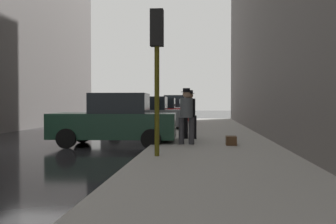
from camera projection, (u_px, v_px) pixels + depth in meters
name	position (u px, v px, depth m)	size (l,w,h in m)	color
ground_plane	(30.00, 148.00, 12.24)	(120.00, 120.00, 0.00)	black
sidewalk	(215.00, 147.00, 11.69)	(4.00, 40.00, 0.15)	gray
parked_dark_green_sedan	(115.00, 121.00, 12.82)	(4.26, 2.18, 1.79)	#193828
parked_gray_coupe	(145.00, 115.00, 19.52)	(4.21, 2.09, 1.79)	slate
parked_red_hatchback	(159.00, 112.00, 25.51)	(4.23, 2.12, 1.79)	#B2191E
parked_silver_sedan	(168.00, 110.00, 32.30)	(4.26, 2.18, 1.79)	#B7BABF
parked_black_suv	(173.00, 107.00, 38.19)	(4.62, 2.09, 2.25)	black
fire_hydrant	(180.00, 121.00, 19.49)	(0.42, 0.22, 0.70)	red
traffic_light	(157.00, 50.00, 9.18)	(0.32, 0.32, 3.60)	#514C0F
pedestrian_with_fedora	(190.00, 112.00, 13.69)	(0.52, 0.47, 1.78)	black
pedestrian_with_beanie	(186.00, 113.00, 11.85)	(0.51, 0.42, 1.78)	#333338
duffel_bag	(231.00, 141.00, 11.62)	(0.32, 0.44, 0.28)	#472D19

